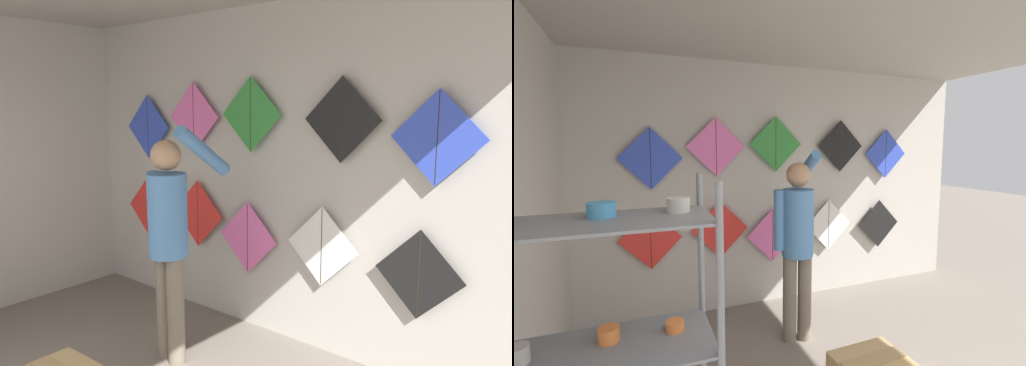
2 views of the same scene
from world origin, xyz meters
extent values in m
cube|color=#BCB7AD|center=(0.00, 3.43, 1.40)|extent=(5.22, 0.06, 2.80)
cylinder|color=#726656|center=(-0.24, 2.52, 0.42)|extent=(0.13, 0.13, 0.84)
cylinder|color=#726656|center=(-0.09, 2.50, 0.42)|extent=(0.13, 0.13, 0.84)
cylinder|color=#4C7FB7|center=(-0.16, 2.51, 1.16)|extent=(0.30, 0.30, 0.63)
sphere|color=tan|center=(-0.16, 2.51, 1.62)|extent=(0.23, 0.23, 0.23)
cylinder|color=#4C7FB7|center=(-0.34, 2.53, 1.20)|extent=(0.11, 0.11, 0.56)
cylinder|color=#4C7FB7|center=(0.02, 2.71, 1.64)|extent=(0.11, 0.52, 0.41)
cube|color=red|center=(-1.45, 3.34, 0.91)|extent=(0.64, 0.01, 0.64)
cylinder|color=black|center=(-1.45, 3.33, 0.91)|extent=(0.01, 0.01, 0.61)
cube|color=red|center=(-0.71, 3.34, 0.95)|extent=(0.64, 0.01, 0.64)
cylinder|color=black|center=(-0.71, 3.33, 0.95)|extent=(0.01, 0.01, 0.61)
cube|color=pink|center=(-0.08, 3.34, 0.83)|extent=(0.64, 0.01, 0.64)
cylinder|color=black|center=(-0.08, 3.33, 0.83)|extent=(0.01, 0.01, 0.61)
cube|color=white|center=(0.68, 3.34, 0.89)|extent=(0.64, 0.01, 0.64)
cylinder|color=black|center=(0.68, 3.33, 0.89)|extent=(0.01, 0.01, 0.61)
cube|color=black|center=(1.46, 3.34, 0.83)|extent=(0.64, 0.01, 0.64)
cylinder|color=black|center=(1.46, 3.33, 0.83)|extent=(0.01, 0.01, 0.61)
cube|color=blue|center=(-1.42, 3.34, 1.75)|extent=(0.64, 0.01, 0.64)
cylinder|color=black|center=(-1.42, 3.33, 1.75)|extent=(0.01, 0.01, 0.61)
cube|color=pink|center=(-0.74, 3.34, 1.87)|extent=(0.64, 0.01, 0.64)
cylinder|color=black|center=(-0.74, 3.33, 1.87)|extent=(0.01, 0.01, 0.61)
cube|color=#338C38|center=(-0.05, 3.34, 1.90)|extent=(0.64, 0.01, 0.64)
cylinder|color=black|center=(-0.05, 3.33, 1.90)|extent=(0.01, 0.01, 0.61)
cube|color=black|center=(0.83, 3.34, 1.88)|extent=(0.64, 0.01, 0.64)
cylinder|color=black|center=(0.83, 3.33, 1.88)|extent=(0.01, 0.01, 0.61)
cube|color=blue|center=(1.54, 3.34, 1.77)|extent=(0.64, 0.01, 0.64)
cylinder|color=black|center=(1.54, 3.33, 1.77)|extent=(0.01, 0.01, 0.61)
camera|label=1|loc=(2.69, 0.11, 2.00)|focal=35.00mm
camera|label=2|loc=(-1.56, -0.34, 1.89)|focal=24.00mm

